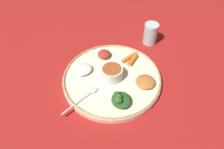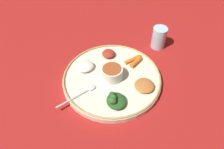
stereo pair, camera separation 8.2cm
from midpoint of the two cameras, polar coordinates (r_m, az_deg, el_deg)
The scene contains 12 objects.
ground_plane at distance 0.85m, azimuth 2.77°, elevation -1.83°, with size 2.40×2.40×0.00m, color maroon.
platter at distance 0.84m, azimuth 2.79°, elevation -1.34°, with size 0.39×0.39×0.02m, color beige.
platter_rim at distance 0.83m, azimuth 2.83°, elevation -0.71°, with size 0.38×0.38×0.01m, color tan.
center_bowl at distance 0.81m, azimuth 2.89°, elevation 0.36°, with size 0.08×0.08×0.05m.
spoon at distance 0.78m, azimuth -4.90°, elevation -5.10°, with size 0.16×0.08×0.01m.
greens_pile at distance 0.74m, azimuth 4.07°, elevation -7.11°, with size 0.08×0.08×0.04m.
carrot_near_spoon at distance 0.89m, azimuth 9.29°, elevation 3.40°, with size 0.07×0.06×0.02m.
carrot_outer at distance 0.90m, azimuth 8.41°, elevation 4.02°, with size 0.09×0.04×0.02m.
mound_chickpea at distance 0.81m, azimuth 11.63°, elevation -3.10°, with size 0.07×0.07×0.02m, color #B2662D.
mound_rice_white at distance 0.86m, azimuth -4.50°, elevation 2.00°, with size 0.07×0.06×0.02m, color silver.
mound_beet at distance 0.91m, azimuth 1.63°, elevation 5.52°, with size 0.05×0.05×0.03m, color maroon.
drinking_glass at distance 1.01m, azimuth 14.79°, elevation 9.17°, with size 0.06×0.06×0.10m.
Camera 2 is at (-0.13, -0.54, 0.65)m, focal length 33.95 mm.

